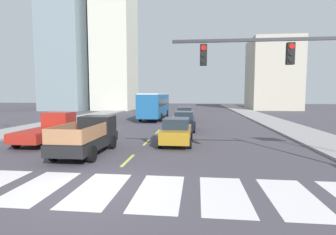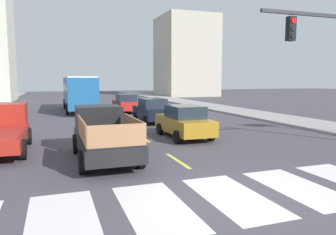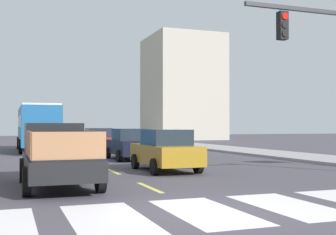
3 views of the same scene
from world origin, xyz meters
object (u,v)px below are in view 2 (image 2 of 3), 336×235
(pickup_stakebed, at_px, (103,134))
(sedan_far, at_px, (184,122))
(pickup_dark, at_px, (2,129))
(city_bus, at_px, (79,91))
(sedan_near_left, at_px, (152,110))
(sedan_mid, at_px, (126,103))

(pickup_stakebed, bearing_deg, sedan_far, 32.17)
(sedan_far, bearing_deg, pickup_stakebed, -149.80)
(pickup_stakebed, relative_size, sedan_far, 1.18)
(pickup_dark, distance_m, city_bus, 17.50)
(pickup_stakebed, height_order, city_bus, city_bus)
(pickup_dark, relative_size, city_bus, 0.48)
(city_bus, relative_size, sedan_near_left, 2.45)
(pickup_dark, height_order, sedan_near_left, pickup_dark)
(sedan_far, height_order, sedan_near_left, same)
(city_bus, distance_m, sedan_mid, 4.99)
(city_bus, bearing_deg, sedan_far, -74.39)
(pickup_stakebed, relative_size, sedan_mid, 1.18)
(pickup_dark, xyz_separation_m, city_bus, (4.47, 16.89, 1.03))
(pickup_stakebed, distance_m, sedan_near_left, 10.60)
(sedan_far, relative_size, sedan_near_left, 1.00)
(pickup_stakebed, xyz_separation_m, sedan_mid, (4.54, 16.90, -0.08))
(sedan_near_left, bearing_deg, city_bus, 111.49)
(pickup_stakebed, xyz_separation_m, sedan_near_left, (4.84, 9.43, -0.08))
(pickup_dark, distance_m, sedan_mid, 16.47)
(pickup_stakebed, bearing_deg, pickup_dark, 144.45)
(city_bus, bearing_deg, pickup_dark, -103.14)
(pickup_stakebed, relative_size, sedan_near_left, 1.18)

